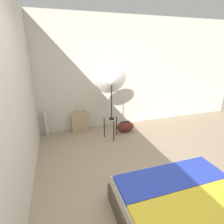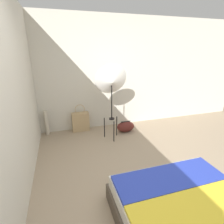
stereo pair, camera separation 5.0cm
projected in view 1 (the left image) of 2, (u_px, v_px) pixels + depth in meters
ground_plane at (152, 206)px, 2.19m from camera, size 14.00×14.00×0.00m
wall_back at (100, 75)px, 4.09m from camera, size 8.00×0.05×2.60m
wall_side_left at (17, 96)px, 2.22m from camera, size 0.05×8.00×2.60m
photo_umbrella at (111, 82)px, 3.47m from camera, size 0.67×0.36×1.61m
tote_bag at (80, 122)px, 4.16m from camera, size 0.40×0.17×0.66m
duffel_bag at (125, 127)px, 4.16m from camera, size 0.42×0.25×0.26m
paper_roll at (46, 123)px, 3.94m from camera, size 0.08×0.08×0.58m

